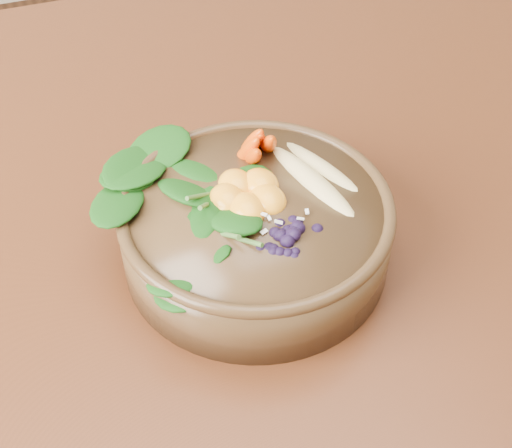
{
  "coord_description": "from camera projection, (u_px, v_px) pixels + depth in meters",
  "views": [
    {
      "loc": [
        -0.32,
        -0.56,
        1.25
      ],
      "look_at": [
        -0.16,
        -0.13,
        0.79
      ],
      "focal_mm": 50.0,
      "sensor_mm": 36.0,
      "label": 1
    }
  ],
  "objects": [
    {
      "name": "banana_halves",
      "position": [
        317.0,
        163.0,
        0.66
      ],
      "size": [
        0.08,
        0.14,
        0.02
      ],
      "rotation": [
        0.0,
        0.0,
        0.27
      ],
      "color": "#E0CC84",
      "rests_on": "stoneware_bowl"
    },
    {
      "name": "stoneware_bowl",
      "position": [
        256.0,
        232.0,
        0.66
      ],
      "size": [
        0.31,
        0.31,
        0.07
      ],
      "primitive_type": "cylinder",
      "rotation": [
        0.0,
        0.0,
        0.27
      ],
      "color": "#4A331C",
      "rests_on": "dining_table"
    },
    {
      "name": "blueberry_pile",
      "position": [
        294.0,
        224.0,
        0.6
      ],
      "size": [
        0.13,
        0.11,
        0.03
      ],
      "primitive_type": null,
      "rotation": [
        0.0,
        0.0,
        0.27
      ],
      "color": "black",
      "rests_on": "stoneware_bowl"
    },
    {
      "name": "mandarin_cluster",
      "position": [
        248.0,
        184.0,
        0.64
      ],
      "size": [
        0.09,
        0.1,
        0.03
      ],
      "primitive_type": null,
      "rotation": [
        0.0,
        0.0,
        0.27
      ],
      "color": "orange",
      "rests_on": "stoneware_bowl"
    },
    {
      "name": "kale_heap",
      "position": [
        188.0,
        175.0,
        0.64
      ],
      "size": [
        0.2,
        0.18,
        0.04
      ],
      "primitive_type": null,
      "rotation": [
        0.0,
        0.0,
        0.27
      ],
      "color": "#144910",
      "rests_on": "stoneware_bowl"
    },
    {
      "name": "coconut_flakes",
      "position": [
        269.0,
        213.0,
        0.62
      ],
      "size": [
        0.09,
        0.08,
        0.01
      ],
      "primitive_type": null,
      "rotation": [
        0.0,
        0.0,
        0.27
      ],
      "color": "white",
      "rests_on": "stoneware_bowl"
    },
    {
      "name": "carrot_cluster",
      "position": [
        254.0,
        120.0,
        0.67
      ],
      "size": [
        0.06,
        0.06,
        0.07
      ],
      "primitive_type": null,
      "rotation": [
        0.0,
        0.0,
        0.27
      ],
      "color": "#DF3A01",
      "rests_on": "stoneware_bowl"
    },
    {
      "name": "dining_table",
      "position": [
        344.0,
        203.0,
        0.87
      ],
      "size": [
        1.6,
        0.9,
        0.75
      ],
      "color": "#331C0C",
      "rests_on": "ground"
    }
  ]
}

